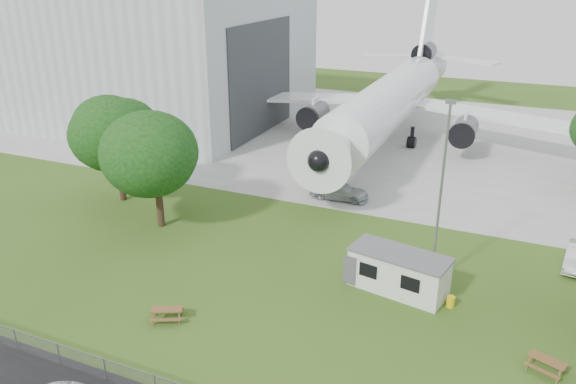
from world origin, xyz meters
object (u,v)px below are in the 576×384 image
at_px(hangar, 131,43).
at_px(picnic_east, 545,371).
at_px(picnic_west, 168,320).
at_px(site_cabin, 399,272).
at_px(airliner, 392,98).

bearing_deg(hangar, picnic_east, -34.19).
height_order(picnic_west, picnic_east, same).
bearing_deg(hangar, site_cabin, -35.29).
distance_m(airliner, picnic_east, 40.13).
height_order(site_cabin, picnic_east, site_cabin).
bearing_deg(picnic_west, site_cabin, 11.08).
relative_size(hangar, picnic_east, 23.89).
relative_size(site_cabin, picnic_west, 3.86).
height_order(hangar, picnic_west, hangar).
bearing_deg(airliner, picnic_west, -94.56).
relative_size(airliner, site_cabin, 6.87).
xyz_separation_m(picnic_west, picnic_east, (20.28, 3.93, 0.00)).
xyz_separation_m(site_cabin, picnic_west, (-11.55, -8.60, -1.31)).
bearing_deg(picnic_east, airliner, 136.65).
xyz_separation_m(hangar, picnic_east, (53.08, -36.06, -9.41)).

